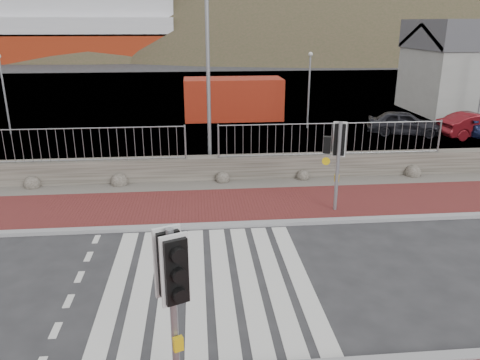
{
  "coord_description": "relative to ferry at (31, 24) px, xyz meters",
  "views": [
    {
      "loc": [
        -0.17,
        -9.39,
        5.64
      ],
      "look_at": [
        1.0,
        3.0,
        1.42
      ],
      "focal_mm": 35.0,
      "sensor_mm": 36.0,
      "label": 1
    }
  ],
  "objects": [
    {
      "name": "car_b",
      "position": [
        38.71,
        -55.01,
        -4.73
      ],
      "size": [
        3.98,
        1.8,
        1.27
      ],
      "primitive_type": "imported",
      "rotation": [
        0.0,
        0.0,
        1.69
      ],
      "color": "#610D13",
      "rests_on": "ground"
    },
    {
      "name": "traffic_signal_far",
      "position": [
        28.66,
        -64.07,
        -3.3
      ],
      "size": [
        0.7,
        0.38,
        2.86
      ],
      "rotation": [
        0.0,
        0.0,
        2.87
      ],
      "color": "gray",
      "rests_on": "ground"
    },
    {
      "name": "quay",
      "position": [
        24.65,
        -40.0,
        -5.36
      ],
      "size": [
        120.0,
        40.0,
        0.5
      ],
      "primitive_type": "cube",
      "color": "#4C4C4F",
      "rests_on": "ground"
    },
    {
      "name": "car_a",
      "position": [
        35.28,
        -54.13,
        -4.73
      ],
      "size": [
        3.97,
        2.48,
        1.26
      ],
      "primitive_type": "imported",
      "rotation": [
        0.0,
        0.0,
        1.28
      ],
      "color": "black",
      "rests_on": "ground"
    },
    {
      "name": "shipping_container",
      "position": [
        26.73,
        -48.99,
        -4.14
      ],
      "size": [
        5.89,
        2.49,
        2.44
      ],
      "primitive_type": "cube",
      "rotation": [
        0.0,
        0.0,
        0.01
      ],
      "color": "#9C2811",
      "rests_on": "ground"
    },
    {
      "name": "kerb_far",
      "position": [
        24.65,
        -64.9,
        -5.31
      ],
      "size": [
        40.0,
        0.25,
        0.12
      ],
      "primitive_type": "cube",
      "color": "gray",
      "rests_on": "ground"
    },
    {
      "name": "zebra_crossing",
      "position": [
        24.65,
        -67.9,
        -5.36
      ],
      "size": [
        4.62,
        5.6,
        0.01
      ],
      "color": "silver",
      "rests_on": "ground"
    },
    {
      "name": "hills_backdrop",
      "position": [
        31.4,
        20.0,
        -28.42
      ],
      "size": [
        254.0,
        90.0,
        100.0
      ],
      "color": "#363822",
      "rests_on": "ground"
    },
    {
      "name": "traffic_signal_near",
      "position": [
        24.06,
        -71.31,
        -3.26
      ],
      "size": [
        0.48,
        0.39,
        2.92
      ],
      "rotation": [
        0.0,
        0.0,
        0.4
      ],
      "color": "gray",
      "rests_on": "ground"
    },
    {
      "name": "gravel_strip",
      "position": [
        24.65,
        -61.4,
        -5.33
      ],
      "size": [
        40.0,
        1.5,
        0.06
      ],
      "primitive_type": "cube",
      "color": "#59544C",
      "rests_on": "ground"
    },
    {
      "name": "stone_wall",
      "position": [
        24.65,
        -60.6,
        -4.91
      ],
      "size": [
        40.0,
        0.6,
        0.9
      ],
      "primitive_type": "cube",
      "color": "#48443B",
      "rests_on": "ground"
    },
    {
      "name": "streetlight",
      "position": [
        25.1,
        -59.8,
        -0.73
      ],
      "size": [
        1.75,
        0.24,
        8.24
      ],
      "rotation": [
        0.0,
        0.0,
        0.02
      ],
      "color": "gray",
      "rests_on": "ground"
    },
    {
      "name": "water",
      "position": [
        24.65,
        -5.0,
        -5.36
      ],
      "size": [
        220.0,
        50.0,
        0.05
      ],
      "primitive_type": "cube",
      "color": "#3F4C54",
      "rests_on": "ground"
    },
    {
      "name": "railing",
      "position": [
        24.65,
        -60.75,
        -3.54
      ],
      "size": [
        18.07,
        0.07,
        1.22
      ],
      "color": "gray",
      "rests_on": "stone_wall"
    },
    {
      "name": "sidewalk_far",
      "position": [
        24.65,
        -63.4,
        -5.32
      ],
      "size": [
        40.0,
        3.0,
        0.08
      ],
      "primitive_type": "cube",
      "color": "maroon",
      "rests_on": "ground"
    },
    {
      "name": "ground",
      "position": [
        24.65,
        -67.9,
        -5.36
      ],
      "size": [
        220.0,
        220.0,
        0.0
      ],
      "primitive_type": "plane",
      "color": "#28282B",
      "rests_on": "ground"
    },
    {
      "name": "ferry",
      "position": [
        0.0,
        0.0,
        0.0
      ],
      "size": [
        50.0,
        16.0,
        20.0
      ],
      "color": "maroon",
      "rests_on": "ground"
    }
  ]
}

